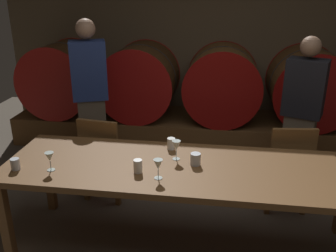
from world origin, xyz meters
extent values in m
cube|color=brown|center=(0.00, 2.87, 1.49)|extent=(6.16, 0.24, 2.99)
cube|color=brown|center=(0.00, 2.32, 0.19)|extent=(5.54, 0.90, 0.38)
cylinder|color=#513319|center=(-2.16, 2.32, 0.85)|extent=(0.95, 0.82, 0.95)
cylinder|color=#B21C16|center=(-2.16, 1.90, 0.85)|extent=(0.97, 0.03, 0.97)
cylinder|color=#B21C16|center=(-2.16, 2.75, 0.85)|extent=(0.97, 0.03, 0.97)
cylinder|color=#2D2D33|center=(-2.16, 2.32, 0.85)|extent=(0.96, 0.04, 0.96)
cylinder|color=#513319|center=(-1.08, 2.32, 0.85)|extent=(0.95, 0.82, 0.95)
cylinder|color=#9E1411|center=(-1.08, 1.90, 0.85)|extent=(0.97, 0.03, 0.97)
cylinder|color=#9E1411|center=(-1.08, 2.75, 0.85)|extent=(0.97, 0.03, 0.97)
cylinder|color=#2D2D33|center=(-1.08, 2.32, 0.85)|extent=(0.96, 0.04, 0.96)
cylinder|color=brown|center=(0.00, 2.32, 0.85)|extent=(0.95, 0.82, 0.95)
cylinder|color=maroon|center=(0.00, 1.90, 0.85)|extent=(0.97, 0.03, 0.97)
cylinder|color=maroon|center=(0.00, 2.75, 0.85)|extent=(0.97, 0.03, 0.97)
cylinder|color=#2D2D33|center=(0.00, 2.32, 0.85)|extent=(0.96, 0.04, 0.96)
cylinder|color=brown|center=(1.07, 2.32, 0.85)|extent=(0.95, 0.82, 0.95)
cylinder|color=maroon|center=(1.07, 1.90, 0.85)|extent=(0.97, 0.03, 0.97)
cylinder|color=maroon|center=(1.07, 2.75, 0.85)|extent=(0.97, 0.03, 0.97)
cylinder|color=#2D2D33|center=(1.07, 2.32, 0.85)|extent=(0.96, 0.04, 0.96)
cube|color=brown|center=(-0.26, 0.14, 0.73)|extent=(2.82, 0.88, 0.05)
cube|color=brown|center=(-1.59, -0.23, 0.35)|extent=(0.07, 0.07, 0.70)
cube|color=brown|center=(-1.59, 0.52, 0.35)|extent=(0.07, 0.07, 0.70)
cube|color=brown|center=(-1.12, 0.86, 0.44)|extent=(0.45, 0.45, 0.04)
cube|color=brown|center=(-1.14, 0.69, 0.67)|extent=(0.40, 0.09, 0.42)
cube|color=brown|center=(-0.93, 1.01, 0.21)|extent=(0.05, 0.05, 0.42)
cube|color=brown|center=(-1.27, 1.06, 0.21)|extent=(0.05, 0.05, 0.42)
cube|color=brown|center=(-0.97, 0.67, 0.21)|extent=(0.05, 0.05, 0.42)
cube|color=brown|center=(-1.31, 0.72, 0.21)|extent=(0.05, 0.05, 0.42)
cube|color=brown|center=(0.63, 0.92, 0.44)|extent=(0.45, 0.45, 0.04)
cube|color=brown|center=(0.65, 0.74, 0.67)|extent=(0.40, 0.09, 0.42)
cube|color=brown|center=(0.77, 1.11, 0.21)|extent=(0.05, 0.05, 0.42)
cube|color=brown|center=(0.44, 1.07, 0.21)|extent=(0.05, 0.05, 0.42)
cube|color=brown|center=(0.82, 0.77, 0.21)|extent=(0.05, 0.05, 0.42)
cube|color=brown|center=(0.48, 0.73, 0.21)|extent=(0.05, 0.05, 0.42)
cube|color=brown|center=(-1.45, 1.42, 0.43)|extent=(0.35, 0.29, 0.86)
cube|color=navy|center=(-1.45, 1.42, 1.18)|extent=(0.44, 0.36, 0.64)
sphere|color=tan|center=(-1.45, 1.42, 1.62)|extent=(0.21, 0.21, 0.21)
cube|color=brown|center=(0.81, 1.32, 0.41)|extent=(0.35, 0.29, 0.81)
cube|color=black|center=(0.81, 1.32, 1.10)|extent=(0.44, 0.36, 0.57)
sphere|color=#8C664C|center=(0.81, 1.32, 1.51)|extent=(0.20, 0.20, 0.20)
cylinder|color=silver|center=(-1.26, -0.06, 0.75)|extent=(0.06, 0.06, 0.00)
cylinder|color=silver|center=(-1.26, -0.06, 0.79)|extent=(0.01, 0.01, 0.07)
cone|color=silver|center=(-1.26, -0.06, 0.86)|extent=(0.07, 0.07, 0.07)
cylinder|color=silver|center=(-0.44, -0.07, 0.75)|extent=(0.06, 0.06, 0.00)
cylinder|color=silver|center=(-0.44, -0.07, 0.79)|extent=(0.01, 0.01, 0.07)
cone|color=silver|center=(-0.44, -0.07, 0.86)|extent=(0.07, 0.07, 0.08)
cylinder|color=silver|center=(-0.35, 0.26, 0.75)|extent=(0.06, 0.06, 0.00)
cylinder|color=silver|center=(-0.35, 0.26, 0.79)|extent=(0.01, 0.01, 0.07)
cone|color=silver|center=(-0.35, 0.26, 0.87)|extent=(0.07, 0.07, 0.08)
cylinder|color=silver|center=(-1.53, -0.09, 0.80)|extent=(0.07, 0.07, 0.09)
cylinder|color=white|center=(-0.60, 0.00, 0.80)|extent=(0.06, 0.06, 0.10)
cylinder|color=white|center=(-0.41, 0.45, 0.80)|extent=(0.07, 0.07, 0.10)
cylinder|color=silver|center=(-0.19, 0.18, 0.80)|extent=(0.08, 0.08, 0.09)
camera|label=1|loc=(-0.03, -2.40, 2.07)|focal=39.60mm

